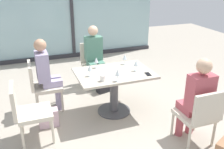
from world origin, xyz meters
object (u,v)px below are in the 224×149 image
(cell_phone_on_table, at_px, (148,74))
(wine_glass_3, at_px, (96,60))
(chair_side_end, at_px, (27,110))
(person_front_right, at_px, (196,97))
(person_near_window, at_px, (94,54))
(wine_glass_2, at_px, (136,63))
(wine_glass_0, at_px, (117,73))
(wine_glass_1, at_px, (125,57))
(dining_table_main, at_px, (114,83))
(handbag_2, at_px, (49,118))
(chair_near_window, at_px, (93,62))
(chair_front_right, at_px, (200,114))
(person_far_left, at_px, (47,71))
(chair_far_left, at_px, (41,83))
(handbag_0, at_px, (104,85))
(wine_glass_4, at_px, (90,68))
(coffee_cup, at_px, (103,78))

(cell_phone_on_table, bearing_deg, wine_glass_3, 146.98)
(chair_side_end, relative_size, person_front_right, 0.69)
(person_near_window, distance_m, wine_glass_2, 1.26)
(person_near_window, xyz_separation_m, cell_phone_on_table, (0.47, -1.40, 0.03))
(wine_glass_0, relative_size, wine_glass_1, 1.00)
(dining_table_main, bearing_deg, handbag_2, -176.86)
(chair_near_window, bearing_deg, dining_table_main, -90.00)
(dining_table_main, height_order, chair_front_right, chair_front_right)
(chair_near_window, bearing_deg, chair_front_right, -73.04)
(person_far_left, distance_m, wine_glass_2, 1.49)
(dining_table_main, xyz_separation_m, person_front_right, (0.76, -1.13, 0.16))
(person_far_left, bearing_deg, chair_front_right, -44.20)
(chair_far_left, height_order, wine_glass_1, wine_glass_1)
(person_near_window, xyz_separation_m, wine_glass_1, (0.31, -0.84, 0.16))
(person_front_right, bearing_deg, wine_glass_1, 107.47)
(chair_near_window, height_order, wine_glass_0, wine_glass_0)
(chair_far_left, relative_size, person_far_left, 0.69)
(dining_table_main, distance_m, wine_glass_0, 0.48)
(dining_table_main, height_order, handbag_0, dining_table_main)
(dining_table_main, distance_m, person_front_right, 1.37)
(handbag_2, bearing_deg, wine_glass_4, 5.65)
(chair_side_end, relative_size, wine_glass_3, 4.70)
(wine_glass_4, bearing_deg, wine_glass_3, 57.03)
(cell_phone_on_table, height_order, handbag_2, cell_phone_on_table)
(person_far_left, xyz_separation_m, handbag_2, (-0.09, -0.55, -0.56))
(chair_side_end, distance_m, wine_glass_0, 1.38)
(chair_front_right, relative_size, wine_glass_2, 4.70)
(chair_side_end, relative_size, person_far_left, 0.69)
(dining_table_main, distance_m, wine_glass_4, 0.52)
(wine_glass_2, distance_m, handbag_2, 1.64)
(wine_glass_4, bearing_deg, person_near_window, 70.24)
(wine_glass_2, relative_size, cell_phone_on_table, 1.28)
(wine_glass_1, distance_m, cell_phone_on_table, 0.60)
(person_near_window, height_order, wine_glass_1, person_near_window)
(cell_phone_on_table, bearing_deg, person_front_right, -65.44)
(person_near_window, bearing_deg, coffee_cup, -101.52)
(chair_near_window, relative_size, wine_glass_2, 4.70)
(wine_glass_0, distance_m, wine_glass_1, 0.74)
(chair_side_end, bearing_deg, wine_glass_4, 17.29)
(wine_glass_2, bearing_deg, handbag_0, 107.67)
(wine_glass_0, xyz_separation_m, handbag_2, (-1.03, 0.28, -0.72))
(person_far_left, bearing_deg, chair_side_end, -115.26)
(wine_glass_4, distance_m, cell_phone_on_table, 0.93)
(person_far_left, height_order, wine_glass_4, person_far_left)
(handbag_0, bearing_deg, wine_glass_1, -80.40)
(wine_glass_0, bearing_deg, person_far_left, 138.57)
(chair_near_window, distance_m, person_far_left, 1.28)
(chair_front_right, relative_size, cell_phone_on_table, 6.04)
(person_far_left, bearing_deg, handbag_0, 15.19)
(chair_side_end, height_order, wine_glass_0, wine_glass_0)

